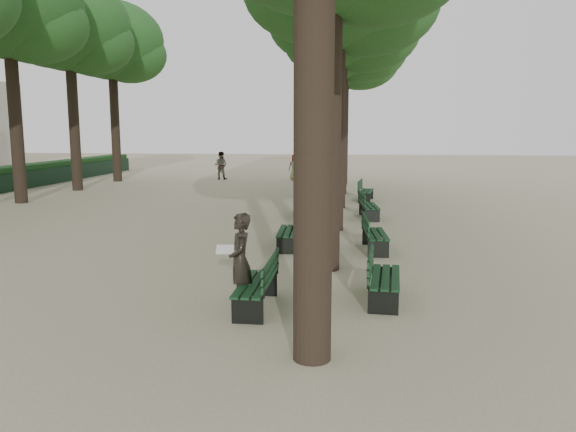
# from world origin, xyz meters

# --- Properties ---
(ground) EXTENTS (120.00, 120.00, 0.00)m
(ground) POSITION_xyz_m (0.00, 0.00, 0.00)
(ground) COLOR tan
(ground) RESTS_ON ground
(tree_central_3) EXTENTS (6.00, 6.00, 9.95)m
(tree_central_3) POSITION_xyz_m (1.50, 13.00, 7.65)
(tree_central_3) COLOR #33261C
(tree_central_3) RESTS_ON ground
(tree_central_4) EXTENTS (6.00, 6.00, 9.95)m
(tree_central_4) POSITION_xyz_m (1.50, 18.00, 7.65)
(tree_central_4) COLOR #33261C
(tree_central_4) RESTS_ON ground
(tree_central_5) EXTENTS (6.00, 6.00, 9.95)m
(tree_central_5) POSITION_xyz_m (1.50, 23.00, 7.65)
(tree_central_5) COLOR #33261C
(tree_central_5) RESTS_ON ground
(tree_far_3) EXTENTS (6.00, 6.00, 10.45)m
(tree_far_3) POSITION_xyz_m (-12.00, 13.00, 8.14)
(tree_far_3) COLOR #33261C
(tree_far_3) RESTS_ON ground
(tree_far_4) EXTENTS (6.00, 6.00, 10.45)m
(tree_far_4) POSITION_xyz_m (-12.00, 18.00, 8.14)
(tree_far_4) COLOR #33261C
(tree_far_4) RESTS_ON ground
(tree_far_5) EXTENTS (6.00, 6.00, 10.45)m
(tree_far_5) POSITION_xyz_m (-12.00, 23.00, 8.14)
(tree_far_5) COLOR #33261C
(tree_far_5) RESTS_ON ground
(bench_left_0) EXTENTS (0.59, 1.81, 0.92)m
(bench_left_0) POSITION_xyz_m (0.37, 0.06, 0.27)
(bench_left_0) COLOR black
(bench_left_0) RESTS_ON ground
(bench_left_1) EXTENTS (0.65, 1.82, 0.92)m
(bench_left_1) POSITION_xyz_m (0.37, 5.21, 0.27)
(bench_left_1) COLOR black
(bench_left_1) RESTS_ON ground
(bench_left_2) EXTENTS (0.66, 1.83, 0.92)m
(bench_left_2) POSITION_xyz_m (0.37, 10.62, 0.27)
(bench_left_2) COLOR black
(bench_left_2) RESTS_ON ground
(bench_left_3) EXTENTS (0.69, 1.83, 0.92)m
(bench_left_3) POSITION_xyz_m (0.37, 15.86, 0.27)
(bench_left_3) COLOR black
(bench_left_3) RESTS_ON ground
(bench_right_0) EXTENTS (0.70, 1.84, 0.92)m
(bench_right_0) POSITION_xyz_m (2.63, 0.78, 0.27)
(bench_right_0) COLOR black
(bench_right_0) RESTS_ON ground
(bench_right_1) EXTENTS (0.69, 1.83, 0.92)m
(bench_right_1) POSITION_xyz_m (2.63, 5.08, 0.27)
(bench_right_1) COLOR black
(bench_right_1) RESTS_ON ground
(bench_right_2) EXTENTS (0.75, 1.85, 0.92)m
(bench_right_2) POSITION_xyz_m (2.63, 10.42, 0.27)
(bench_right_2) COLOR black
(bench_right_2) RESTS_ON ground
(bench_right_3) EXTENTS (0.77, 1.85, 0.92)m
(bench_right_3) POSITION_xyz_m (2.63, 15.22, 0.27)
(bench_right_3) COLOR black
(bench_right_3) RESTS_ON ground
(man_with_map) EXTENTS (0.68, 0.74, 1.69)m
(man_with_map) POSITION_xyz_m (0.09, 0.08, 0.85)
(man_with_map) COLOR black
(man_with_map) RESTS_ON ground
(pedestrian_d) EXTENTS (0.83, 0.48, 1.59)m
(pedestrian_d) POSITION_xyz_m (-1.48, 24.92, 0.80)
(pedestrian_d) COLOR #262628
(pedestrian_d) RESTS_ON ground
(pedestrian_b) EXTENTS (0.80, 1.22, 1.82)m
(pedestrian_b) POSITION_xyz_m (0.03, 23.90, 0.91)
(pedestrian_b) COLOR #262628
(pedestrian_b) RESTS_ON ground
(pedestrian_a) EXTENTS (0.88, 0.47, 1.72)m
(pedestrian_a) POSITION_xyz_m (-6.10, 24.91, 0.86)
(pedestrian_a) COLOR #262628
(pedestrian_a) RESTS_ON ground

